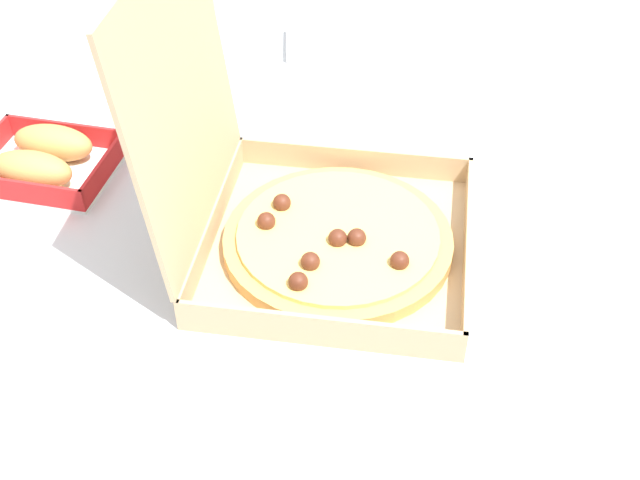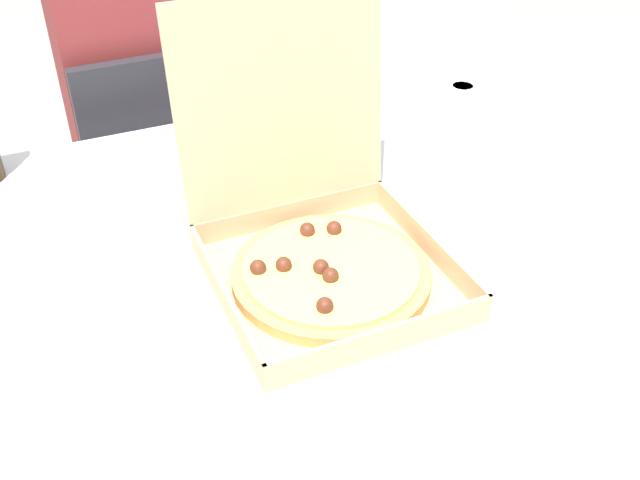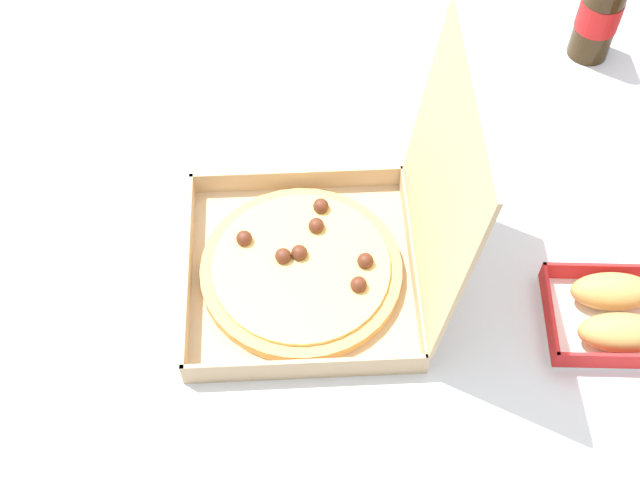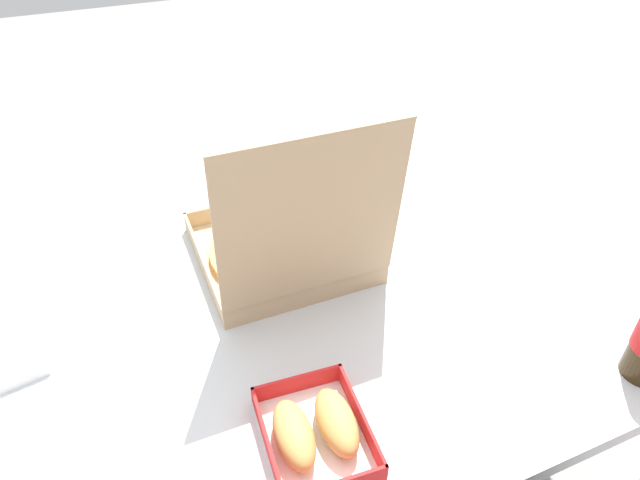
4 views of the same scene
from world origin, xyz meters
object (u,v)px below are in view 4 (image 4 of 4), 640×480
Objects in this scene: bread_side_box at (315,430)px; paper_menu at (442,176)px; pizza_box_open at (285,245)px; napkin_pile at (9,363)px.

bread_side_box is 0.82m from paper_menu.
pizza_box_open is at bearing 29.41° from paper_menu.
pizza_box_open reaches higher than paper_menu.
bread_side_box is 1.83× the size of napkin_pile.
napkin_pile reaches higher than paper_menu.
paper_menu is 1.04m from napkin_pile.
bread_side_box is at bearing 54.37° from paper_menu.
paper_menu is (-0.49, -0.17, -0.05)m from pizza_box_open.
paper_menu is at bearing -135.90° from bread_side_box.
pizza_box_open is 0.52m from paper_menu.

